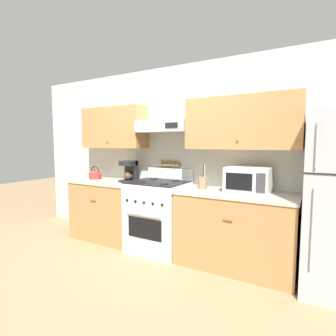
{
  "coord_description": "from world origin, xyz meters",
  "views": [
    {
      "loc": [
        1.84,
        -2.68,
        1.46
      ],
      "look_at": [
        0.17,
        0.28,
        1.14
      ],
      "focal_mm": 28.0,
      "sensor_mm": 36.0,
      "label": 1
    }
  ],
  "objects_px": {
    "stove_range": "(159,215)",
    "coffee_maker": "(130,171)",
    "tea_kettle": "(95,174)",
    "utensil_crock": "(203,182)",
    "microwave": "(248,180)"
  },
  "relations": [
    {
      "from": "stove_range",
      "to": "coffee_maker",
      "type": "bearing_deg",
      "value": 170.22
    },
    {
      "from": "stove_range",
      "to": "tea_kettle",
      "type": "xyz_separation_m",
      "value": [
        -1.24,
        0.07,
        0.49
      ]
    },
    {
      "from": "utensil_crock",
      "to": "coffee_maker",
      "type": "bearing_deg",
      "value": 178.65
    },
    {
      "from": "tea_kettle",
      "to": "utensil_crock",
      "type": "distance_m",
      "value": 1.85
    },
    {
      "from": "stove_range",
      "to": "microwave",
      "type": "distance_m",
      "value": 1.3
    },
    {
      "from": "stove_range",
      "to": "coffee_maker",
      "type": "height_order",
      "value": "coffee_maker"
    },
    {
      "from": "stove_range",
      "to": "microwave",
      "type": "bearing_deg",
      "value": 4.29
    },
    {
      "from": "tea_kettle",
      "to": "utensil_crock",
      "type": "height_order",
      "value": "utensil_crock"
    },
    {
      "from": "stove_range",
      "to": "tea_kettle",
      "type": "height_order",
      "value": "stove_range"
    },
    {
      "from": "tea_kettle",
      "to": "utensil_crock",
      "type": "relative_size",
      "value": 0.82
    },
    {
      "from": "stove_range",
      "to": "tea_kettle",
      "type": "distance_m",
      "value": 1.34
    },
    {
      "from": "tea_kettle",
      "to": "coffee_maker",
      "type": "height_order",
      "value": "coffee_maker"
    },
    {
      "from": "stove_range",
      "to": "utensil_crock",
      "type": "height_order",
      "value": "utensil_crock"
    },
    {
      "from": "stove_range",
      "to": "microwave",
      "type": "xyz_separation_m",
      "value": [
        1.17,
        0.09,
        0.56
      ]
    },
    {
      "from": "coffee_maker",
      "to": "utensil_crock",
      "type": "bearing_deg",
      "value": -1.35
    }
  ]
}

